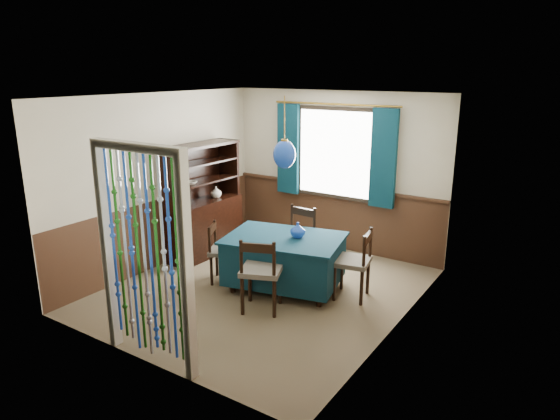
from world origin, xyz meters
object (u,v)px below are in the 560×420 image
Objects in this scene: chair_left at (223,251)px; bowl_shelf at (190,183)px; chair_near at (261,272)px; chair_far at (297,238)px; vase_sideboard at (216,191)px; sideboard at (203,217)px; chair_right at (354,262)px; vase_table at (298,231)px; dining_table at (284,259)px; pendant_lamp at (284,154)px.

chair_left is 4.11× the size of bowl_shelf.
bowl_shelf reaches higher than chair_near.
vase_sideboard is (-1.51, 0.05, 0.47)m from chair_far.
chair_right is at bearing -1.48° from sideboard.
dining_table is at bearing -149.97° from vase_table.
chair_near is at bearing -92.83° from vase_table.
vase_sideboard is at bearing 78.08° from sideboard.
bowl_shelf is 1.00× the size of vase_sideboard.
chair_far reaches higher than vase_table.
dining_table is 0.92m from chair_right.
dining_table is 1.79m from sideboard.
vase_table is at bearing 17.11° from dining_table.
vase_sideboard is (-1.79, 1.32, 0.47)m from chair_near.
chair_near is at bearing -23.05° from bowl_shelf.
chair_left is at bearing 133.02° from chair_near.
vase_sideboard is (-1.68, 0.64, 0.55)m from dining_table.
pendant_lamp is 1.98m from vase_sideboard.
pendant_lamp is at bearing 79.70° from chair_left.
dining_table is 1.86× the size of chair_right.
sideboard is 0.69m from bowl_shelf.
chair_near is 1.21m from chair_right.
chair_near is 1.03m from chair_left.
bowl_shelf is (-1.51, -0.51, 0.72)m from chair_far.
chair_near is at bearing 105.12° from chair_far.
vase_table is (0.15, 0.09, 0.39)m from dining_table.
vase_sideboard is (0.06, 0.25, 0.37)m from sideboard.
chair_right is at bearing 27.68° from chair_near.
pendant_lamp is at bearing -149.97° from vase_table.
pendant_lamp reaches higher than chair_right.
chair_near is 1.06× the size of pendant_lamp.
bowl_shelf is (-1.68, 0.08, -0.58)m from pendant_lamp.
dining_table is 1.79× the size of chair_far.
sideboard is 9.34× the size of vase_table.
dining_table is 8.43× the size of vase_sideboard.
vase_table is at bearing 30.03° from pendant_lamp.
chair_far is at bearing 60.75° from chair_right.
bowl_shelf is (-1.83, -0.01, 0.41)m from vase_table.
vase_sideboard is (0.00, 0.56, -0.24)m from bowl_shelf.
sideboard is at bearing 167.45° from pendant_lamp.
pendant_lamp is (0.00, -0.00, 1.38)m from dining_table.
dining_table is at bearing 79.70° from chair_left.
chair_near is 1.47m from pendant_lamp.
pendant_lamp is (1.74, -0.39, 1.19)m from sideboard.
vase_table is (1.89, -0.30, 0.20)m from sideboard.
pendant_lamp is at bearing 76.82° from chair_near.
chair_right reaches higher than vase_table.
chair_near is 2.08m from bowl_shelf.
chair_right is 4.53× the size of bowl_shelf.
sideboard is 0.45m from vase_sideboard.
chair_near is 1.15× the size of chair_left.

